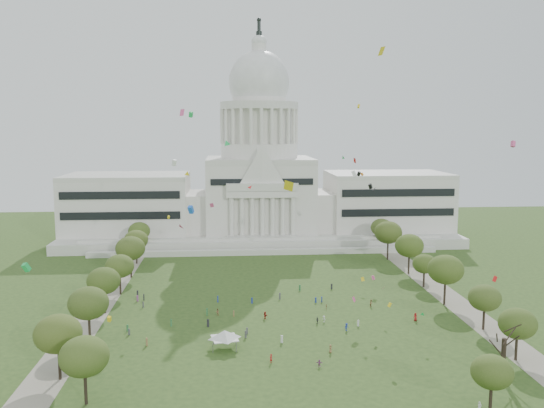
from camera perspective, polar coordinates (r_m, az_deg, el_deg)
The scene contains 36 objects.
ground at distance 136.67m, azimuth 1.49°, elevation -12.58°, with size 400.00×400.00×0.00m, color #2D471B.
capitol at distance 242.77m, azimuth -1.25°, elevation 1.76°, with size 160.00×64.50×91.30m.
path_left at distance 168.08m, azimuth -16.34°, elevation -8.99°, with size 8.00×160.00×0.04m, color gray.
path_right at distance 175.53m, azimuth 16.39°, elevation -8.28°, with size 8.00×160.00×0.04m, color gray.
row_tree_l_0 at distance 117.02m, azimuth -20.44°, elevation -11.96°, with size 8.85×8.85×12.59m.
row_tree_r_0 at distance 128.88m, azimuth 23.16°, elevation -10.84°, with size 7.67×7.67×10.91m.
row_tree_l_1 at distance 133.90m, azimuth -17.73°, elevation -9.35°, with size 8.86×8.86×12.59m.
row_tree_r_1 at distance 144.70m, azimuth 20.33°, elevation -8.72°, with size 7.58×7.58×10.78m.
row_tree_l_2 at distance 153.25m, azimuth -16.34°, elevation -7.31°, with size 8.42×8.42×11.97m.
row_tree_r_2 at distance 160.43m, azimuth 16.82°, elevation -6.24°, with size 9.55×9.55×13.58m.
row_tree_l_3 at distance 168.93m, azimuth -14.86°, elevation -5.97°, with size 8.12×8.12×11.55m.
row_tree_r_3 at distance 176.63m, azimuth 14.86°, elevation -5.75°, with size 7.01×7.01×9.98m.
row_tree_l_4 at distance 186.44m, azimuth -13.86°, elevation -4.29°, with size 9.29×9.29×13.21m.
row_tree_r_4 at distance 190.65m, azimuth 13.45°, elevation -4.05°, with size 9.19×9.19×13.06m.
row_tree_l_5 at distance 204.80m, azimuth -13.32°, elevation -3.48°, with size 8.33×8.33×11.85m.
row_tree_r_5 at distance 209.09m, azimuth 11.44°, elevation -2.78°, with size 9.82×9.82×13.96m.
row_tree_l_6 at distance 222.69m, azimuth -13.02°, elevation -2.62°, with size 8.19×8.19×11.64m.
row_tree_r_6 at distance 227.00m, azimuth 10.80°, elevation -2.31°, with size 8.42×8.42×11.97m.
near_tree_0 at distance 105.99m, azimuth -18.11°, elevation -14.17°, with size 8.47×8.47×12.04m.
near_tree_1 at distance 105.66m, azimuth 20.96°, elevation -15.29°, with size 6.93×6.93×9.86m.
big_bare_tree at distance 118.46m, azimuth 22.05°, elevation -11.94°, with size 6.00×5.00×12.80m.
event_tent at distance 126.73m, azimuth -4.72°, elevation -12.72°, with size 8.67×8.67×4.13m.
person_0 at distance 148.04m, azimuth 14.02°, elevation -10.79°, with size 0.98×0.64×2.01m, color #B21E1E.
person_1 at distance 107.40m, azimuth 19.87°, elevation -18.40°, with size 0.67×0.49×1.85m, color silver.
person_2 at distance 156.60m, azimuth 9.81°, elevation -9.65°, with size 0.95×0.59×1.96m, color olive.
person_3 at distance 143.51m, azimuth 5.16°, elevation -11.27°, with size 1.02×0.53×1.58m, color silver.
person_4 at distance 142.26m, azimuth 4.50°, elevation -11.42°, with size 0.99×0.54×1.69m, color #4C4C51.
person_5 at distance 145.17m, azimuth -0.69°, elevation -10.96°, with size 1.73×0.68×1.87m, color #B21E1E.
person_6 at distance 125.51m, azimuth 5.81°, elevation -14.07°, with size 0.88×0.57×1.79m, color olive.
person_7 at distance 120.09m, azimuth -0.10°, elevation -15.04°, with size 0.69×0.50×1.88m, color #B21E1E.
person_8 at distance 148.12m, azimuth -5.44°, elevation -10.62°, with size 0.89×0.55×1.84m, color olive.
person_9 at distance 138.32m, azimuth 7.40°, elevation -11.99°, with size 1.19×0.61×1.84m, color navy.
person_10 at distance 153.08m, azimuth 5.41°, elevation -10.10°, with size 0.80×0.44×1.36m, color olive.
person_11 at distance 118.76m, azimuth 4.71°, elevation -15.44°, with size 1.36×0.54×1.47m, color #994C8C.
distant_crowd at distance 149.86m, azimuth -5.02°, elevation -10.42°, with size 56.70×41.47×1.88m.
kite_swarm at distance 141.37m, azimuth 2.15°, elevation 1.65°, with size 98.40×98.49×62.75m.
Camera 1 is at (-13.34, -127.52, 47.31)m, focal length 38.00 mm.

